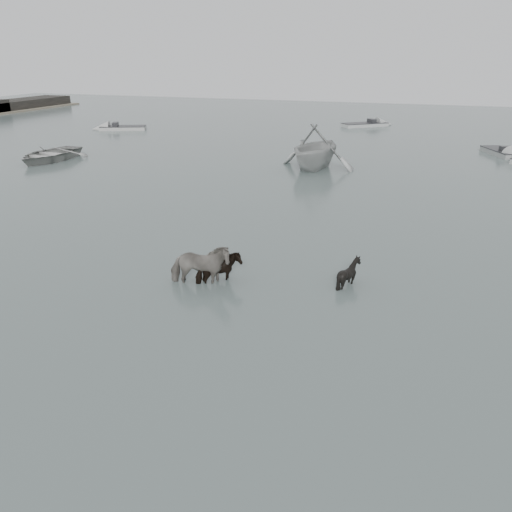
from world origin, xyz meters
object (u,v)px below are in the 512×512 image
rowboat_lead (49,153)px  pony_pinto (200,260)px  pony_black (349,268)px  pony_dark (219,265)px

rowboat_lead → pony_pinto: bearing=-38.3°
pony_pinto → pony_black: pony_pinto is taller
pony_pinto → pony_black: bearing=-88.9°
pony_dark → pony_black: pony_dark is taller
pony_pinto → pony_dark: size_ratio=1.59×
rowboat_lead → pony_dark: bearing=-36.9°
pony_pinto → pony_black: size_ratio=1.76×
pony_pinto → rowboat_lead: pony_pinto is taller
pony_dark → rowboat_lead: (-19.73, 15.18, -0.08)m
pony_pinto → rowboat_lead: 24.66m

